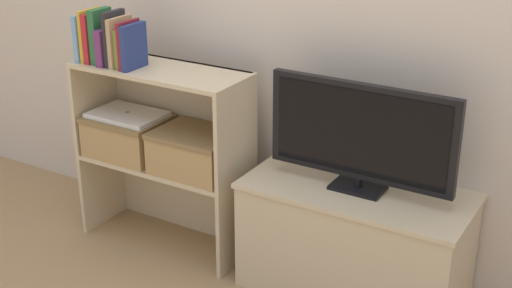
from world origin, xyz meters
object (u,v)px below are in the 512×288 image
(book_charcoal, at_px, (115,38))
(storage_basket_left, at_px, (129,133))
(laptop, at_px, (127,115))
(book_mustard, at_px, (90,35))
(book_maroon, at_px, (129,45))
(tv_stand, at_px, (354,241))
(book_olive, at_px, (125,48))
(book_crimson, at_px, (95,37))
(book_skyblue, at_px, (86,37))
(book_navy, at_px, (134,47))
(book_plum, at_px, (109,46))
(storage_basket_right, at_px, (196,150))
(book_forest, at_px, (101,36))
(tv, at_px, (361,134))
(book_tan, at_px, (120,42))

(book_charcoal, height_order, storage_basket_left, book_charcoal)
(book_charcoal, relative_size, laptop, 0.72)
(book_mustard, xyz_separation_m, book_maroon, (0.23, 0.00, -0.01))
(tv_stand, height_order, book_maroon, book_maroon)
(book_olive, xyz_separation_m, storage_basket_left, (-0.06, 0.05, -0.45))
(storage_basket_left, bearing_deg, book_mustard, -162.33)
(book_mustard, xyz_separation_m, book_crimson, (0.03, 0.00, -0.01))
(book_skyblue, relative_size, storage_basket_left, 0.58)
(tv_stand, bearing_deg, book_maroon, -173.84)
(book_charcoal, bearing_deg, book_navy, 0.00)
(book_olive, height_order, book_maroon, book_maroon)
(book_olive, height_order, storage_basket_left, book_olive)
(book_mustard, distance_m, laptop, 0.41)
(book_olive, bearing_deg, book_plum, 180.00)
(storage_basket_right, bearing_deg, book_maroon, -171.48)
(storage_basket_left, relative_size, laptop, 1.09)
(storage_basket_left, bearing_deg, book_forest, -150.20)
(tv, xyz_separation_m, book_maroon, (-1.09, -0.12, 0.25))
(book_olive, bearing_deg, book_tan, 180.00)
(book_skyblue, relative_size, book_forest, 0.87)
(book_skyblue, bearing_deg, book_navy, 0.00)
(book_plum, distance_m, book_navy, 0.15)
(tv_stand, relative_size, book_tan, 4.22)
(tv, bearing_deg, book_mustard, -174.98)
(tv, xyz_separation_m, book_skyblue, (-1.35, -0.12, 0.25))
(book_navy, height_order, storage_basket_right, book_navy)
(book_mustard, relative_size, book_tan, 1.07)
(book_forest, bearing_deg, book_plum, 0.00)
(book_navy, bearing_deg, book_plum, 180.00)
(tv, xyz_separation_m, book_olive, (-1.12, -0.12, 0.23))
(storage_basket_left, bearing_deg, book_maroon, -30.20)
(book_mustard, distance_m, storage_basket_left, 0.50)
(tv_stand, height_order, tv, tv)
(book_charcoal, distance_m, laptop, 0.39)
(tv_stand, distance_m, tv, 0.50)
(book_plum, xyz_separation_m, laptop, (0.04, 0.05, -0.34))
(tv, bearing_deg, book_plum, -174.52)
(book_forest, distance_m, book_tan, 0.12)
(tv, height_order, laptop, tv)
(book_mustard, distance_m, book_forest, 0.07)
(book_tan, distance_m, book_olive, 0.03)
(book_crimson, distance_m, laptop, 0.40)
(book_plum, bearing_deg, book_maroon, 0.00)
(book_forest, height_order, storage_basket_left, book_forest)
(book_skyblue, height_order, storage_basket_left, book_skyblue)
(storage_basket_right, bearing_deg, book_crimson, -174.78)
(tv, distance_m, book_maroon, 1.13)
(book_mustard, bearing_deg, storage_basket_right, 4.96)
(book_charcoal, relative_size, book_tan, 1.11)
(book_mustard, distance_m, book_tan, 0.18)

